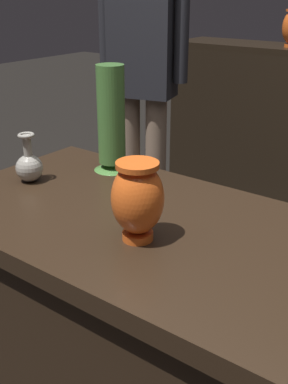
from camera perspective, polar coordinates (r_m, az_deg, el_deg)
display_plinth at (r=1.45m, az=0.60°, el=-17.58°), size 1.20×0.64×0.80m
vase_centerpiece at (r=1.10m, az=-0.76°, el=-0.75°), size 0.12×0.12×0.19m
vase_left_accent at (r=1.53m, az=-3.85°, el=8.15°), size 0.12×0.12×0.33m
vase_right_accent at (r=1.50m, az=-13.25°, el=3.08°), size 0.08×0.08×0.15m
visitor_near_left at (r=2.52m, az=-0.15°, el=14.77°), size 0.46×0.26×1.66m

